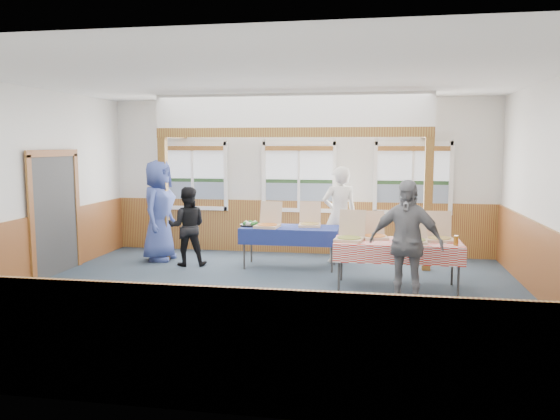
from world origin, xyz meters
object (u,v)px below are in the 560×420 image
object	(u,v)px
table_left	(290,230)
table_right	(397,244)
woman_white	(340,215)
woman_black	(187,226)
man_blue	(159,210)
person_grey	(406,243)

from	to	relation	value
table_left	table_right	distance (m)	2.23
woman_white	woman_black	bearing A→B (deg)	-2.67
table_left	man_blue	size ratio (longest dim) A/B	0.96
woman_white	man_blue	xyz separation A→B (m)	(-3.51, -0.40, 0.06)
table_right	man_blue	xyz separation A→B (m)	(-4.53, 1.37, 0.28)
woman_black	man_blue	bearing A→B (deg)	-41.76
table_left	person_grey	size ratio (longest dim) A/B	1.06
table_right	woman_white	distance (m)	2.05
woman_black	table_left	bearing A→B (deg)	170.55
table_left	woman_white	world-z (taller)	woman_white
table_right	woman_black	bearing A→B (deg)	173.03
table_right	person_grey	xyz separation A→B (m)	(0.07, -0.91, 0.19)
table_right	man_blue	bearing A→B (deg)	170.93
table_right	woman_white	size ratio (longest dim) A/B	1.11
man_blue	woman_black	bearing A→B (deg)	-115.41
woman_black	man_blue	size ratio (longest dim) A/B	0.75
woman_white	woman_black	distance (m)	2.91
woman_black	person_grey	distance (m)	4.35
man_blue	person_grey	xyz separation A→B (m)	(4.60, -2.28, -0.09)
woman_white	woman_black	size ratio (longest dim) A/B	1.25
woman_white	man_blue	bearing A→B (deg)	-11.43
table_right	man_blue	world-z (taller)	man_blue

